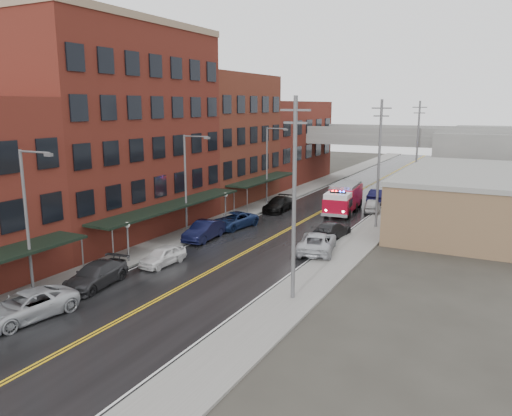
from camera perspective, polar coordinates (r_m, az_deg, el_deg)
The scene contains 32 objects.
road at distance 46.38m, azimuth 3.33°, elevation -2.65°, with size 11.00×160.00×0.02m, color black.
sidewalk_left at distance 49.68m, azimuth -4.38°, elevation -1.61°, with size 3.00×160.00×0.15m, color slate.
sidewalk_right at distance 44.01m, azimuth 12.06°, elevation -3.59°, with size 3.00×160.00×0.15m, color slate.
curb_left at distance 48.86m, azimuth -2.73°, elevation -1.82°, with size 0.30×160.00×0.15m, color gray.
curb_right at distance 44.45m, azimuth 10.01°, elevation -3.36°, with size 0.30×160.00×0.15m, color gray.
brick_building_b at distance 46.48m, azimuth -15.55°, elevation 8.21°, with size 9.00×20.00×18.00m, color #5F2619.
brick_building_c at distance 60.58m, azimuth -4.11°, elevation 7.89°, with size 9.00×15.00×15.00m, color brown.
brick_building_far at distance 76.13m, azimuth 2.84°, elevation 7.55°, with size 9.00×20.00×12.00m, color maroon.
tan_building at distance 51.91m, azimuth 24.46°, elevation 0.67°, with size 14.00×22.00×5.00m, color brown.
right_far_block at distance 81.43m, azimuth 27.18°, elevation 5.14°, with size 18.00×30.00×8.00m, color slate.
awning_1 at distance 43.52m, azimuth -9.49°, elevation 0.28°, with size 2.60×18.00×3.09m.
awning_2 at distance 58.25m, azimuth 0.85°, elevation 3.31°, with size 2.60×13.00×3.09m.
globe_lamp_1 at distance 37.72m, azimuth -14.48°, elevation -2.75°, with size 0.44×0.44×3.12m.
globe_lamp_2 at distance 48.76m, azimuth -3.52°, elevation 0.83°, with size 0.44×0.44×3.12m.
street_lamp_0 at distance 31.88m, azimuth -24.51°, elevation -0.76°, with size 2.64×0.22×9.00m.
street_lamp_1 at distance 43.40m, azimuth -7.80°, elevation 3.25°, with size 2.64×0.22×9.00m.
street_lamp_2 at distance 57.11m, azimuth 1.48°, elevation 5.36°, with size 2.64×0.22×9.00m.
utility_pole_0 at distance 28.78m, azimuth 4.39°, elevation 1.31°, with size 1.80×0.24×12.00m.
utility_pole_1 at distance 47.66m, azimuth 13.88°, elevation 5.12°, with size 1.80×0.24×12.00m.
utility_pole_2 at distance 67.19m, azimuth 17.95°, elevation 6.71°, with size 1.80×0.24×12.00m.
overpass at distance 75.52m, azimuth 13.42°, elevation 7.20°, with size 40.00×10.00×7.50m.
fire_truck at distance 54.72m, azimuth 9.98°, elevation 1.15°, with size 3.91×8.48×3.02m.
parked_car_left_2 at distance 30.32m, azimuth -24.75°, elevation -10.14°, with size 2.51×5.45×1.51m, color #B1B5BA.
parked_car_left_3 at distance 33.98m, azimuth -17.86°, elevation -7.30°, with size 2.10×5.16×1.50m, color #29292C.
parked_car_left_4 at distance 37.17m, azimuth -10.62°, elevation -5.40°, with size 1.61×4.01×1.37m, color white.
parked_car_left_5 at distance 43.42m, azimuth -5.95°, elevation -2.59°, with size 1.73×4.97×1.64m, color black.
parked_car_left_6 at distance 47.40m, azimuth -2.55°, elevation -1.43°, with size 2.43×5.26×1.46m, color #14244D.
parked_car_left_7 at distance 54.87m, azimuth 2.56°, elevation 0.42°, with size 2.15×5.30×1.54m, color black.
parked_car_right_0 at distance 39.89m, azimuth 6.99°, elevation -3.91°, with size 2.69×5.83×1.62m, color #B3B5BB.
parked_car_right_1 at distance 44.41m, azimuth 8.67°, elevation -2.47°, with size 2.00×4.93×1.43m, color black.
parked_car_right_2 at distance 55.95m, azimuth 13.16°, elevation 0.30°, with size 1.72×4.29×1.46m, color #B8B8B8.
parked_car_right_3 at distance 61.42m, azimuth 13.87°, elevation 1.37°, with size 1.76×5.06×1.67m, color black.
Camera 1 is at (18.21, -11.09, 11.48)m, focal length 35.00 mm.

